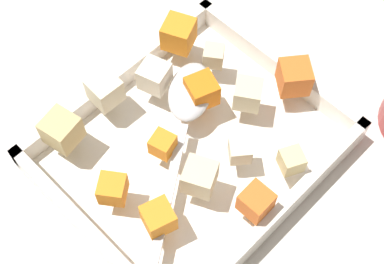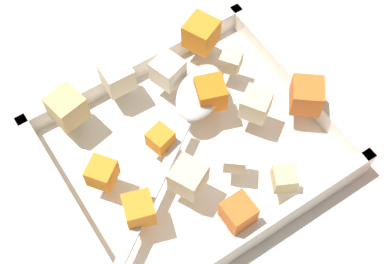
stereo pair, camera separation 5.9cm
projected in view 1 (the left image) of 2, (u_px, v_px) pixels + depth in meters
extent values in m
plane|color=beige|center=(211.00, 151.00, 0.64)|extent=(4.00, 4.00, 0.00)
cube|color=white|center=(192.00, 152.00, 0.63)|extent=(0.30, 0.25, 0.01)
cube|color=white|center=(276.00, 216.00, 0.57)|extent=(0.30, 0.01, 0.03)
cube|color=white|center=(119.00, 79.00, 0.65)|extent=(0.30, 0.01, 0.03)
cube|color=white|center=(90.00, 232.00, 0.56)|extent=(0.01, 0.25, 0.03)
cube|color=white|center=(278.00, 66.00, 0.66)|extent=(0.01, 0.25, 0.03)
cube|color=orange|center=(179.00, 34.00, 0.64)|extent=(0.04, 0.04, 0.03)
cube|color=orange|center=(163.00, 144.00, 0.58)|extent=(0.03, 0.03, 0.02)
cube|color=orange|center=(158.00, 218.00, 0.54)|extent=(0.04, 0.04, 0.03)
cube|color=orange|center=(113.00, 189.00, 0.55)|extent=(0.04, 0.04, 0.03)
cube|color=orange|center=(256.00, 202.00, 0.55)|extent=(0.03, 0.03, 0.03)
cube|color=orange|center=(294.00, 77.00, 0.61)|extent=(0.05, 0.05, 0.03)
cube|color=orange|center=(202.00, 91.00, 0.61)|extent=(0.04, 0.04, 0.03)
cube|color=#E0CC89|center=(291.00, 161.00, 0.57)|extent=(0.03, 0.03, 0.02)
cube|color=tan|center=(62.00, 130.00, 0.58)|extent=(0.04, 0.04, 0.03)
cube|color=beige|center=(214.00, 56.00, 0.64)|extent=(0.03, 0.03, 0.02)
cube|color=beige|center=(241.00, 150.00, 0.58)|extent=(0.03, 0.03, 0.02)
cube|color=beige|center=(105.00, 90.00, 0.61)|extent=(0.03, 0.03, 0.03)
cube|color=beige|center=(245.00, 92.00, 0.61)|extent=(0.04, 0.04, 0.03)
cube|color=beige|center=(200.00, 177.00, 0.56)|extent=(0.04, 0.04, 0.03)
cube|color=silver|center=(157.00, 74.00, 0.62)|extent=(0.04, 0.04, 0.03)
ellipsoid|color=silver|center=(190.00, 91.00, 0.61)|extent=(0.09, 0.08, 0.02)
cube|color=silver|center=(167.00, 202.00, 0.56)|extent=(0.16, 0.11, 0.01)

